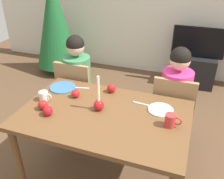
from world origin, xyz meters
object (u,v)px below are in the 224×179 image
object	(u,v)px
person_left_child	(78,86)
candle_centerpiece	(99,103)
dining_table	(104,121)
apple_by_right_mug	(43,105)
plate_left	(63,87)
mug_left	(44,96)
apple_far_edge	(76,94)
tv_stand	(194,70)
plate_right	(161,110)
mug_right	(171,120)
person_right_child	(174,104)
chair_left	(77,92)
apple_by_left_plate	(111,88)
tv	(199,42)
chair_right	(173,110)
christmas_tree	(55,22)
apple_near_candle	(48,111)

from	to	relation	value
person_left_child	candle_centerpiece	distance (m)	0.83
dining_table	apple_by_right_mug	xyz separation A→B (m)	(-0.51, -0.12, 0.13)
plate_left	mug_left	size ratio (longest dim) A/B	2.06
apple_far_edge	apple_by_right_mug	bearing A→B (deg)	-122.11
tv_stand	apple_far_edge	distance (m)	2.43
mug_left	dining_table	bearing A→B (deg)	-0.97
candle_centerpiece	plate_right	world-z (taller)	candle_centerpiece
candle_centerpiece	mug_right	xyz separation A→B (m)	(0.60, -0.02, -0.01)
person_right_child	apple_by_right_mug	xyz separation A→B (m)	(-1.02, -0.76, 0.22)
dining_table	mug_right	size ratio (longest dim) A/B	10.78
apple_far_edge	dining_table	bearing A→B (deg)	-24.31
dining_table	apple_far_edge	world-z (taller)	apple_far_edge
chair_left	mug_left	bearing A→B (deg)	-90.96
apple_by_left_plate	tv	bearing A→B (deg)	69.99
mug_right	apple_by_left_plate	bearing A→B (deg)	150.62
apple_by_left_plate	apple_by_right_mug	xyz separation A→B (m)	(-0.45, -0.47, 0.00)
chair_right	tv	distance (m)	1.71
plate_left	dining_table	bearing A→B (deg)	-26.48
mug_right	apple_far_edge	xyz separation A→B (m)	(-0.88, 0.14, -0.01)
tv_stand	plate_right	xyz separation A→B (m)	(-0.21, -2.10, 0.52)
person_left_child	candle_centerpiece	bearing A→B (deg)	-49.86
chair_left	plate_left	bearing A→B (deg)	-84.98
mug_right	apple_by_right_mug	size ratio (longest dim) A/B	1.53
tv	mug_right	distance (m)	2.29
christmas_tree	mug_left	xyz separation A→B (m)	(1.09, -2.00, -0.09)
person_left_child	person_right_child	distance (m)	1.08
chair_right	apple_by_left_plate	distance (m)	0.69
chair_left	plate_right	size ratio (longest dim) A/B	4.21
tv_stand	apple_near_candle	xyz separation A→B (m)	(-1.07, -2.48, 0.55)
person_right_child	mug_right	distance (m)	0.67
person_left_child	apple_by_right_mug	distance (m)	0.79
mug_left	person_left_child	bearing A→B (deg)	89.09
tv_stand	apple_near_candle	world-z (taller)	apple_near_candle
tv_stand	tv	size ratio (longest dim) A/B	0.81
candle_centerpiece	apple_by_right_mug	distance (m)	0.47
plate_right	apple_near_candle	size ratio (longest dim) A/B	2.61
tv	candle_centerpiece	xyz separation A→B (m)	(-0.71, -2.27, 0.11)
apple_near_candle	person_left_child	bearing A→B (deg)	100.30
chair_right	plate_left	bearing A→B (deg)	-162.10
candle_centerpiece	person_right_child	bearing A→B (deg)	46.82
dining_table	person_left_child	world-z (taller)	person_left_child
tv	plate_left	world-z (taller)	tv
tv_stand	mug_left	size ratio (longest dim) A/B	5.21
tv	christmas_tree	xyz separation A→B (m)	(-2.32, -0.29, 0.18)
person_right_child	apple_by_right_mug	world-z (taller)	person_right_child
plate_left	apple_far_edge	world-z (taller)	apple_far_edge
person_right_child	christmas_tree	xyz separation A→B (m)	(-2.18, 1.37, 0.32)
chair_right	mug_right	size ratio (longest dim) A/B	6.93
plate_right	mug_right	size ratio (longest dim) A/B	1.65
candle_centerpiece	apple_by_left_plate	world-z (taller)	candle_centerpiece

